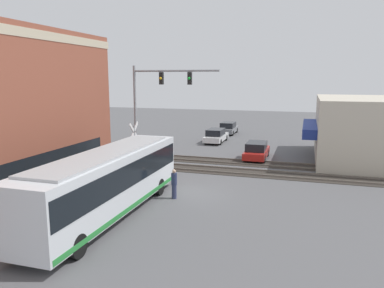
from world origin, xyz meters
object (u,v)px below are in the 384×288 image
at_px(parked_car_red, 257,151).
at_px(pedestrian_near_bus, 174,184).
at_px(city_bus, 108,181).
at_px(parked_car_grey, 228,128).
at_px(parked_car_white, 216,136).
at_px(crossing_signal, 134,143).

xyz_separation_m(parked_car_red, pedestrian_near_bus, (-12.33, 3.17, 0.19)).
bearing_deg(parked_car_red, city_bus, 161.33).
bearing_deg(parked_car_grey, parked_car_red, -158.80).
relative_size(parked_car_white, parked_car_grey, 1.09).
distance_m(city_bus, pedestrian_near_bus, 4.39).
xyz_separation_m(parked_car_white, pedestrian_near_bus, (-19.64, -2.23, 0.19)).
bearing_deg(parked_car_grey, crossing_signal, 173.14).
xyz_separation_m(crossing_signal, pedestrian_near_bus, (-4.75, -4.82, -1.40)).
relative_size(parked_car_red, parked_car_white, 0.97).
bearing_deg(crossing_signal, pedestrian_near_bus, -134.57).
relative_size(crossing_signal, parked_car_white, 0.79).
height_order(city_bus, parked_car_red, city_bus).
relative_size(city_bus, parked_car_red, 2.69).
distance_m(parked_car_white, parked_car_grey, 6.61).
bearing_deg(city_bus, parked_car_red, -18.67).
xyz_separation_m(parked_car_grey, pedestrian_near_bus, (-26.25, -2.23, 0.20)).
relative_size(parked_car_red, parked_car_grey, 1.05).
bearing_deg(parked_car_white, city_bus, 180.00).
distance_m(city_bus, parked_car_grey, 29.93).
distance_m(crossing_signal, pedestrian_near_bus, 6.91).
bearing_deg(parked_car_grey, parked_car_white, 180.00).
distance_m(parked_car_red, parked_car_grey, 14.93).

